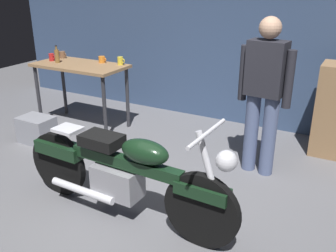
% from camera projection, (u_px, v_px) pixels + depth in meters
% --- Properties ---
extents(ground_plane, '(12.00, 12.00, 0.00)m').
position_uv_depth(ground_plane, '(134.00, 220.00, 3.36)').
color(ground_plane, slate).
extents(back_wall, '(8.00, 0.12, 3.10)m').
position_uv_depth(back_wall, '(245.00, 14.00, 5.07)').
color(back_wall, '#384C70').
rests_on(back_wall, ground_plane).
extents(workbench, '(1.30, 0.64, 0.90)m').
position_uv_depth(workbench, '(80.00, 72.00, 5.20)').
color(workbench, '#99724C').
rests_on(workbench, ground_plane).
extents(motorcycle, '(2.19, 0.60, 1.00)m').
position_uv_depth(motorcycle, '(123.00, 172.00, 3.26)').
color(motorcycle, black).
rests_on(motorcycle, ground_plane).
extents(person_standing, '(0.57, 0.26, 1.67)m').
position_uv_depth(person_standing, '(264.00, 91.00, 3.87)').
color(person_standing, slate).
rests_on(person_standing, ground_plane).
extents(storage_bin, '(0.44, 0.32, 0.34)m').
position_uv_depth(storage_bin, '(37.00, 130.00, 4.88)').
color(storage_bin, gray).
rests_on(storage_bin, ground_plane).
extents(mug_yellow_tall, '(0.11, 0.08, 0.11)m').
position_uv_depth(mug_yellow_tall, '(120.00, 61.00, 5.10)').
color(mug_yellow_tall, yellow).
rests_on(mug_yellow_tall, workbench).
extents(mug_orange_travel, '(0.12, 0.09, 0.09)m').
position_uv_depth(mug_orange_travel, '(102.00, 59.00, 5.23)').
color(mug_orange_travel, orange).
rests_on(mug_orange_travel, workbench).
extents(mug_brown_stoneware, '(0.12, 0.08, 0.10)m').
position_uv_depth(mug_brown_stoneware, '(63.00, 55.00, 5.51)').
color(mug_brown_stoneware, brown).
rests_on(mug_brown_stoneware, workbench).
extents(mug_red_diner, '(0.11, 0.07, 0.10)m').
position_uv_depth(mug_red_diner, '(52.00, 57.00, 5.34)').
color(mug_red_diner, red).
rests_on(mug_red_diner, workbench).
extents(bottle, '(0.06, 0.06, 0.24)m').
position_uv_depth(bottle, '(57.00, 56.00, 5.20)').
color(bottle, olive).
rests_on(bottle, workbench).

